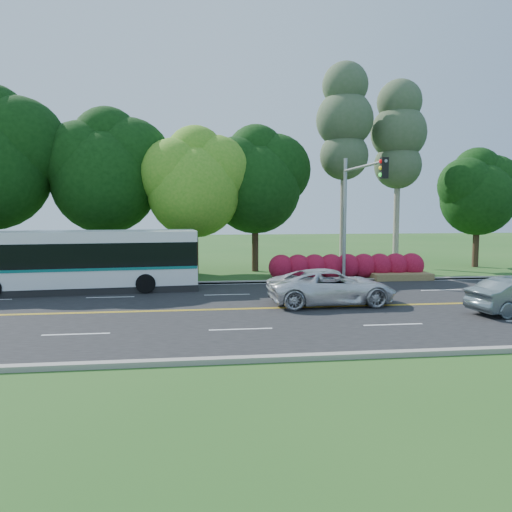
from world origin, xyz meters
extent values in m
plane|color=#24521B|center=(0.00, 0.00, 0.00)|extent=(120.00, 120.00, 0.00)
cube|color=black|center=(0.00, 0.00, 0.01)|extent=(60.00, 14.00, 0.02)
cube|color=gray|center=(0.00, 7.15, 0.07)|extent=(60.00, 0.30, 0.15)
cube|color=gray|center=(0.00, -7.15, 0.07)|extent=(60.00, 0.30, 0.15)
cube|color=#24521B|center=(0.00, 9.00, 0.05)|extent=(60.00, 4.00, 0.10)
cube|color=gold|center=(0.00, -0.08, 0.02)|extent=(57.00, 0.10, 0.00)
cube|color=gold|center=(0.00, 0.08, 0.02)|extent=(57.00, 0.10, 0.00)
cube|color=silver|center=(-6.00, -3.50, 0.02)|extent=(2.20, 0.12, 0.00)
cube|color=silver|center=(-0.50, -3.50, 0.02)|extent=(2.20, 0.12, 0.00)
cube|color=silver|center=(5.00, -3.50, 0.02)|extent=(2.20, 0.12, 0.00)
cube|color=silver|center=(-6.00, 3.50, 0.02)|extent=(2.20, 0.12, 0.00)
cube|color=silver|center=(-0.50, 3.50, 0.02)|extent=(2.20, 0.12, 0.00)
cube|color=silver|center=(5.00, 3.50, 0.02)|extent=(2.20, 0.12, 0.00)
cube|color=silver|center=(10.50, 3.50, 0.02)|extent=(2.20, 0.12, 0.00)
cube|color=silver|center=(0.00, 6.85, 0.02)|extent=(57.00, 0.12, 0.00)
cube|color=silver|center=(0.00, -6.85, 0.02)|extent=(57.00, 0.12, 0.00)
sphere|color=black|center=(-12.38, 11.30, 7.92)|extent=(5.76, 5.76, 5.76)
cylinder|color=black|center=(-7.50, 12.00, 1.80)|extent=(0.44, 0.44, 3.60)
sphere|color=black|center=(-7.50, 12.00, 5.91)|extent=(6.60, 6.60, 6.60)
sphere|color=black|center=(-6.02, 12.30, 7.23)|extent=(5.28, 5.28, 5.28)
sphere|color=black|center=(-8.82, 11.80, 7.06)|extent=(4.95, 4.95, 4.95)
sphere|color=black|center=(-7.40, 12.40, 8.38)|extent=(4.29, 4.29, 4.29)
cylinder|color=black|center=(-2.00, 11.00, 1.62)|extent=(0.44, 0.44, 3.24)
sphere|color=#3E8C1C|center=(-2.00, 11.00, 5.27)|extent=(5.80, 5.80, 5.80)
sphere|color=#3E8C1C|center=(-0.69, 11.30, 6.43)|extent=(4.64, 4.64, 4.64)
sphere|color=#3E8C1C|center=(-3.16, 10.80, 6.29)|extent=(4.35, 4.35, 4.35)
sphere|color=#3E8C1C|center=(-1.90, 11.40, 7.45)|extent=(3.77, 3.77, 3.77)
cylinder|color=black|center=(2.00, 12.50, 1.71)|extent=(0.44, 0.44, 3.42)
sphere|color=black|center=(2.00, 12.50, 5.52)|extent=(6.00, 6.00, 6.00)
sphere|color=black|center=(3.35, 12.80, 6.72)|extent=(4.80, 4.80, 4.80)
sphere|color=black|center=(0.80, 12.30, 6.57)|extent=(4.50, 4.50, 4.50)
sphere|color=black|center=(2.10, 12.90, 7.77)|extent=(3.90, 3.90, 3.90)
cylinder|color=gray|center=(8.00, 12.50, 4.90)|extent=(0.40, 0.40, 9.80)
sphere|color=#3E5635|center=(8.00, 12.50, 7.70)|extent=(3.23, 3.23, 3.23)
sphere|color=#3E5635|center=(8.00, 12.50, 10.08)|extent=(3.80, 3.80, 3.80)
sphere|color=#3E5635|center=(8.00, 12.50, 12.32)|extent=(3.04, 3.04, 3.04)
cylinder|color=gray|center=(12.00, 13.00, 4.55)|extent=(0.40, 0.40, 9.10)
sphere|color=#3E5635|center=(12.00, 13.00, 7.15)|extent=(3.23, 3.23, 3.23)
sphere|color=#3E5635|center=(12.00, 13.00, 9.36)|extent=(3.80, 3.80, 3.80)
sphere|color=#3E5635|center=(12.00, 13.00, 11.44)|extent=(3.04, 3.04, 3.04)
cylinder|color=black|center=(18.00, 13.00, 1.53)|extent=(0.44, 0.44, 3.06)
sphere|color=black|center=(18.00, 13.00, 4.88)|extent=(5.20, 5.20, 5.20)
sphere|color=black|center=(19.17, 13.30, 5.92)|extent=(4.16, 4.16, 4.16)
sphere|color=black|center=(16.96, 12.80, 5.79)|extent=(3.90, 3.90, 3.90)
sphere|color=black|center=(18.10, 13.40, 6.83)|extent=(3.38, 3.38, 3.38)
sphere|color=maroon|center=(3.00, 8.20, 0.75)|extent=(1.50, 1.50, 1.50)
sphere|color=maroon|center=(4.00, 8.20, 0.75)|extent=(1.50, 1.50, 1.50)
sphere|color=maroon|center=(5.00, 8.20, 0.75)|extent=(1.50, 1.50, 1.50)
sphere|color=maroon|center=(6.00, 8.20, 0.75)|extent=(1.50, 1.50, 1.50)
sphere|color=maroon|center=(7.00, 8.20, 0.75)|extent=(1.50, 1.50, 1.50)
sphere|color=maroon|center=(8.00, 8.20, 0.75)|extent=(1.50, 1.50, 1.50)
sphere|color=maroon|center=(9.00, 8.20, 0.75)|extent=(1.50, 1.50, 1.50)
sphere|color=maroon|center=(10.00, 8.20, 0.75)|extent=(1.50, 1.50, 1.50)
sphere|color=maroon|center=(11.00, 8.20, 0.75)|extent=(1.50, 1.50, 1.50)
cube|color=brown|center=(10.00, 7.40, 0.20)|extent=(3.50, 1.40, 0.40)
cylinder|color=#92959A|center=(6.50, 7.30, 3.50)|extent=(0.20, 0.20, 7.00)
cylinder|color=#92959A|center=(6.50, 4.30, 6.30)|extent=(0.14, 6.00, 0.14)
cube|color=black|center=(6.50, 1.50, 6.00)|extent=(0.32, 0.28, 0.95)
sphere|color=red|center=(6.33, 1.50, 6.30)|extent=(0.18, 0.18, 0.18)
sphere|color=yellow|center=(6.33, 1.50, 6.00)|extent=(0.18, 0.18, 0.18)
sphere|color=#19D833|center=(6.33, 1.50, 5.70)|extent=(0.18, 0.18, 0.18)
cube|color=white|center=(-7.79, 5.28, 0.84)|extent=(11.80, 3.44, 0.96)
cube|color=black|center=(-7.79, 5.28, 1.92)|extent=(11.75, 3.48, 1.20)
cube|color=white|center=(-7.79, 5.28, 2.79)|extent=(11.80, 3.44, 0.54)
cube|color=#0B6965|center=(-7.79, 5.28, 1.26)|extent=(11.75, 3.49, 0.14)
cube|color=black|center=(-7.79, 5.28, 0.19)|extent=(11.80, 3.35, 0.34)
cylinder|color=black|center=(-11.60, 6.12, 0.50)|extent=(0.99, 0.35, 0.97)
cylinder|color=black|center=(-4.44, 4.40, 0.50)|extent=(0.99, 0.35, 0.97)
cylinder|color=black|center=(-4.64, 6.71, 0.50)|extent=(0.99, 0.35, 0.97)
imported|color=silver|center=(3.85, 0.50, 0.79)|extent=(5.62, 2.74, 1.54)
camera|label=1|loc=(-2.10, -20.34, 4.17)|focal=35.00mm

